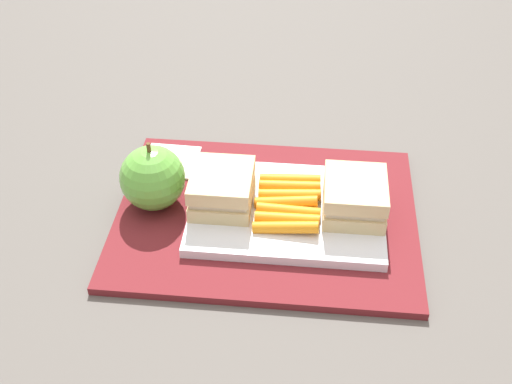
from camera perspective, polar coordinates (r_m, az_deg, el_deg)
name	(u,v)px	position (r m, az deg, el deg)	size (l,w,h in m)	color
ground_plane	(266,219)	(0.80, 0.89, -2.36)	(2.40, 2.40, 0.00)	#56514C
lunchbag_mat	(266,216)	(0.80, 0.90, -2.10)	(0.36, 0.28, 0.01)	maroon
food_tray	(287,211)	(0.79, 2.71, -1.62)	(0.23, 0.17, 0.01)	white
sandwich_half_left	(355,197)	(0.77, 8.56, -0.42)	(0.07, 0.08, 0.04)	#DBC189
sandwich_half_right	(222,189)	(0.78, -2.98, 0.30)	(0.07, 0.08, 0.04)	#DBC189
carrot_sticks_bundle	(288,203)	(0.78, 2.81, -0.92)	(0.08, 0.10, 0.02)	orange
apple	(153,178)	(0.79, -8.97, 1.22)	(0.08, 0.08, 0.09)	#66B742
paper_napkin	(171,161)	(0.88, -7.42, 2.68)	(0.07, 0.07, 0.00)	white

